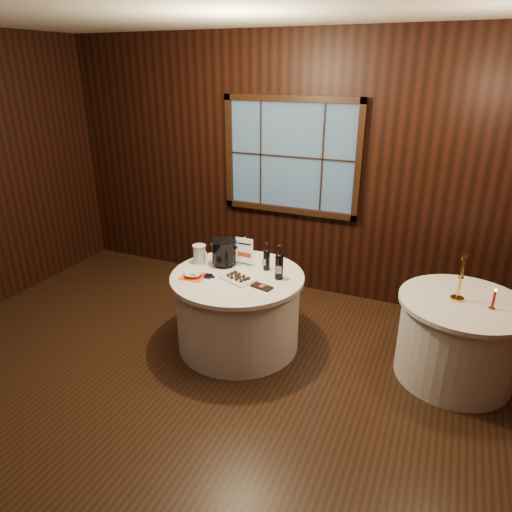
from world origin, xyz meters
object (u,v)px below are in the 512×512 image
at_px(port_bottle_right, 279,265).
at_px(chocolate_plate, 238,278).
at_px(side_table, 457,339).
at_px(port_bottle_left, 267,258).
at_px(sign_stand, 245,256).
at_px(ice_bucket, 224,252).
at_px(cracker_bowl, 193,274).
at_px(grape_bunch, 209,276).
at_px(main_table, 238,310).
at_px(glass_pitcher, 200,254).
at_px(brass_candlestick, 460,284).
at_px(red_candle, 493,301).
at_px(chocolate_box, 262,287).

height_order(port_bottle_right, chocolate_plate, port_bottle_right).
xyz_separation_m(side_table, chocolate_plate, (-1.95, -0.39, 0.40)).
xyz_separation_m(port_bottle_left, chocolate_plate, (-0.16, -0.32, -0.10)).
xyz_separation_m(sign_stand, ice_bucket, (-0.19, -0.08, 0.04)).
bearing_deg(chocolate_plate, cracker_bowl, -165.58).
xyz_separation_m(ice_bucket, grape_bunch, (0.01, -0.33, -0.12)).
bearing_deg(port_bottle_left, cracker_bowl, -119.54).
distance_m(ice_bucket, cracker_bowl, 0.41).
height_order(main_table, grape_bunch, grape_bunch).
relative_size(ice_bucket, cracker_bowl, 1.59).
height_order(port_bottle_right, cracker_bowl, port_bottle_right).
height_order(port_bottle_right, glass_pitcher, port_bottle_right).
height_order(port_bottle_left, brass_candlestick, brass_candlestick).
relative_size(sign_stand, grape_bunch, 1.74).
bearing_deg(cracker_bowl, port_bottle_left, 36.54).
xyz_separation_m(cracker_bowl, red_candle, (2.57, 0.43, 0.05)).
distance_m(main_table, ice_bucket, 0.59).
height_order(port_bottle_left, port_bottle_right, port_bottle_right).
bearing_deg(red_candle, side_table, 161.59).
distance_m(chocolate_plate, glass_pitcher, 0.56).
bearing_deg(red_candle, port_bottle_left, -179.76).
height_order(port_bottle_right, brass_candlestick, brass_candlestick).
bearing_deg(sign_stand, chocolate_box, -47.49).
bearing_deg(chocolate_box, port_bottle_right, 86.08).
xyz_separation_m(side_table, sign_stand, (-2.03, -0.05, 0.48)).
bearing_deg(ice_bucket, brass_candlestick, 3.62).
height_order(main_table, chocolate_plate, chocolate_plate).
xyz_separation_m(glass_pitcher, red_candle, (2.67, 0.13, -0.02)).
height_order(side_table, port_bottle_left, port_bottle_left).
relative_size(ice_bucket, brass_candlestick, 0.65).
relative_size(sign_stand, glass_pitcher, 1.55).
distance_m(ice_bucket, chocolate_plate, 0.39).
distance_m(port_bottle_left, grape_bunch, 0.59).
bearing_deg(cracker_bowl, brass_candlestick, 12.23).
bearing_deg(brass_candlestick, port_bottle_right, -171.98).
bearing_deg(side_table, grape_bunch, -168.06).
bearing_deg(chocolate_plate, red_candle, 8.63).
bearing_deg(red_candle, ice_bucket, -178.33).
bearing_deg(port_bottle_right, sign_stand, 146.27).
bearing_deg(main_table, port_bottle_left, 47.05).
height_order(cracker_bowl, red_candle, red_candle).
xyz_separation_m(port_bottle_right, brass_candlestick, (1.54, 0.22, 0.00)).
xyz_separation_m(main_table, sign_stand, (-0.03, 0.25, 0.48)).
relative_size(port_bottle_right, glass_pitcher, 1.73).
xyz_separation_m(port_bottle_left, glass_pitcher, (-0.68, -0.12, -0.02)).
height_order(port_bottle_left, ice_bucket, port_bottle_left).
bearing_deg(chocolate_box, side_table, 28.11).
bearing_deg(port_bottle_right, main_table, 179.02).
relative_size(grape_bunch, cracker_bowl, 1.03).
relative_size(main_table, grape_bunch, 7.53).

